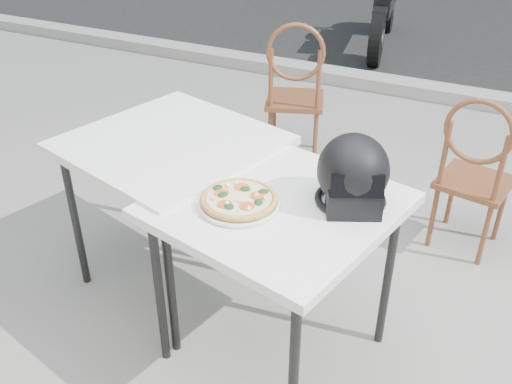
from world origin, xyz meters
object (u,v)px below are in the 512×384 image
at_px(cafe_table_side, 171,154).
at_px(cafe_table_main, 277,216).
at_px(cafe_chair_main, 475,168).
at_px(pizza, 239,199).
at_px(plate, 239,204).
at_px(motorcycle, 385,9).
at_px(cafe_chair_side, 295,86).
at_px(helmet, 353,175).

bearing_deg(cafe_table_side, cafe_table_main, -20.14).
height_order(cafe_chair_main, cafe_table_side, cafe_chair_main).
xyz_separation_m(cafe_table_main, cafe_chair_main, (0.64, 1.19, -0.21)).
distance_m(cafe_table_main, pizza, 0.19).
bearing_deg(plate, pizza, 96.45).
bearing_deg(cafe_table_side, pizza, -32.14).
bearing_deg(cafe_chair_main, motorcycle, -57.53).
bearing_deg(cafe_chair_main, cafe_table_side, 46.10).
relative_size(cafe_table_main, plate, 3.09).
bearing_deg(pizza, cafe_table_main, 39.29).
bearing_deg(cafe_chair_side, plate, 86.37).
distance_m(cafe_table_main, motorcycle, 4.90).
xyz_separation_m(cafe_chair_main, cafe_chair_side, (-1.30, 0.57, 0.05)).
bearing_deg(cafe_table_side, cafe_chair_main, 35.70).
relative_size(cafe_table_main, pizza, 2.61).
xyz_separation_m(plate, pizza, (-0.00, 0.00, 0.02)).
xyz_separation_m(plate, motorcycle, (-0.71, 4.92, -0.40)).
bearing_deg(cafe_table_main, cafe_chair_side, 110.43).
distance_m(pizza, motorcycle, 4.99).
distance_m(plate, cafe_chair_main, 1.53).
bearing_deg(helmet, cafe_chair_main, 45.93).
height_order(cafe_table_main, motorcycle, motorcycle).
height_order(helmet, cafe_table_side, helmet).
bearing_deg(pizza, cafe_table_side, 147.86).
relative_size(helmet, cafe_chair_main, 0.40).
bearing_deg(cafe_chair_main, cafe_table_main, 72.03).
distance_m(pizza, helmet, 0.45).
height_order(pizza, cafe_table_side, pizza).
height_order(cafe_table_side, cafe_chair_side, cafe_chair_side).
height_order(cafe_table_main, cafe_table_side, cafe_table_side).
bearing_deg(cafe_table_main, motorcycle, 99.78).
distance_m(plate, motorcycle, 4.99).
xyz_separation_m(pizza, motorcycle, (-0.71, 4.92, -0.42)).
distance_m(pizza, cafe_table_side, 0.65).
height_order(plate, cafe_table_side, plate).
bearing_deg(helmet, motorcycle, 78.27).
bearing_deg(cafe_chair_side, cafe_table_main, 90.77).
height_order(pizza, cafe_chair_main, cafe_chair_main).
distance_m(cafe_chair_main, motorcycle, 3.92).
xyz_separation_m(cafe_table_side, motorcycle, (-0.16, 4.57, -0.33)).
bearing_deg(helmet, cafe_table_side, 146.95).
xyz_separation_m(helmet, cafe_table_side, (-0.94, 0.14, -0.19)).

